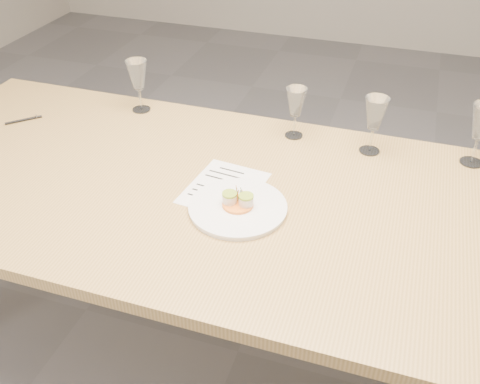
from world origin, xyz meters
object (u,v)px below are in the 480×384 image
(dinner_plate, at_px, (238,207))
(wine_glass_1, at_px, (296,103))
(ballpoint_pen, at_px, (24,120))
(recipe_sheet, at_px, (224,188))
(dining_table, at_px, (237,211))
(wine_glass_0, at_px, (138,76))
(wine_glass_2, at_px, (375,115))

(dinner_plate, xyz_separation_m, wine_glass_1, (0.05, 0.47, 0.12))
(dinner_plate, bearing_deg, ballpoint_pen, 164.06)
(recipe_sheet, bearing_deg, dining_table, -8.17)
(wine_glass_1, bearing_deg, recipe_sheet, -108.39)
(dinner_plate, relative_size, recipe_sheet, 1.00)
(dining_table, bearing_deg, recipe_sheet, 165.32)
(dining_table, relative_size, wine_glass_1, 13.21)
(wine_glass_0, height_order, wine_glass_1, wine_glass_0)
(dinner_plate, bearing_deg, wine_glass_2, 54.69)
(recipe_sheet, bearing_deg, ballpoint_pen, 175.03)
(dining_table, xyz_separation_m, wine_glass_0, (-0.53, 0.41, 0.21))
(dining_table, relative_size, recipe_sheet, 8.37)
(wine_glass_0, relative_size, wine_glass_1, 1.10)
(ballpoint_pen, relative_size, wine_glass_2, 0.51)
(wine_glass_2, bearing_deg, wine_glass_1, 175.18)
(recipe_sheet, distance_m, ballpoint_pen, 0.87)
(ballpoint_pen, bearing_deg, wine_glass_2, -37.25)
(dining_table, xyz_separation_m, recipe_sheet, (-0.05, 0.01, 0.07))
(wine_glass_0, bearing_deg, ballpoint_pen, -149.58)
(dining_table, bearing_deg, dinner_plate, -70.30)
(dining_table, relative_size, wine_glass_0, 12.06)
(ballpoint_pen, distance_m, wine_glass_1, 1.01)
(dinner_plate, relative_size, wine_glass_2, 1.45)
(ballpoint_pen, relative_size, wine_glass_1, 0.56)
(ballpoint_pen, height_order, wine_glass_2, wine_glass_2)
(dining_table, bearing_deg, wine_glass_2, 46.86)
(ballpoint_pen, distance_m, wine_glass_0, 0.45)
(dinner_plate, bearing_deg, recipe_sheet, 129.49)
(wine_glass_0, bearing_deg, dinner_plate, -41.15)
(recipe_sheet, distance_m, wine_glass_1, 0.42)
(dinner_plate, distance_m, wine_glass_0, 0.75)
(dinner_plate, bearing_deg, wine_glass_0, 138.85)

